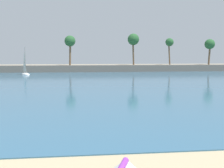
# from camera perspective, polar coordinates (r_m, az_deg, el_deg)

# --- Properties ---
(sea) EXTENTS (220.00, 103.77, 0.06)m
(sea) POSITION_cam_1_polar(r_m,az_deg,el_deg) (64.61, -6.03, 1.85)
(sea) COLOR #33607F
(sea) RESTS_ON ground
(palm_headland) EXTENTS (91.17, 6.24, 12.54)m
(palm_headland) POSITION_cam_1_polar(r_m,az_deg,el_deg) (76.42, -9.83, 4.53)
(palm_headland) COLOR slate
(palm_headland) RESTS_ON ground
(sailboat_near_shore) EXTENTS (3.26, 4.77, 6.71)m
(sailboat_near_shore) POSITION_cam_1_polar(r_m,az_deg,el_deg) (67.18, -17.00, 2.33)
(sailboat_near_shore) COLOR white
(sailboat_near_shore) RESTS_ON sea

